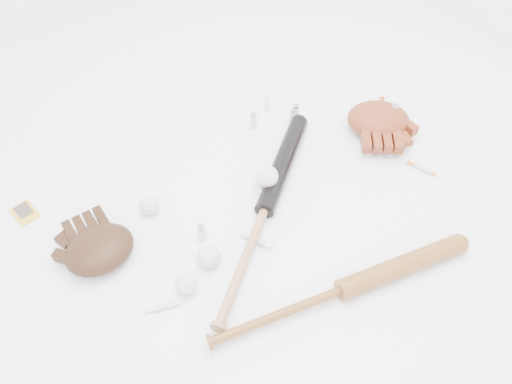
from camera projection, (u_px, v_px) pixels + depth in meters
bat_dark at (265, 209)px, 1.71m from camera, size 0.81×0.65×0.07m
bat_wood at (342, 290)px, 1.51m from camera, size 0.91×0.25×0.07m
glove_dark at (99, 249)px, 1.59m from camera, size 0.27×0.27×0.10m
glove_tan at (378, 119)px, 1.98m from camera, size 0.41×0.41×0.11m
trading_card at (25, 213)px, 1.74m from camera, size 0.09×0.11×0.01m
pedestal at (267, 188)px, 1.79m from camera, size 0.08×0.08×0.04m
baseball_on_pedestal at (267, 176)px, 1.74m from camera, size 0.08×0.08×0.08m
baseball_left at (186, 284)px, 1.53m from camera, size 0.07×0.07×0.07m
baseball_upper at (149, 205)px, 1.72m from camera, size 0.07×0.07×0.07m
baseball_mid at (209, 256)px, 1.58m from camera, size 0.08×0.08×0.08m
syringe_0 at (167, 306)px, 1.51m from camera, size 0.15×0.07×0.02m
syringe_1 at (254, 240)px, 1.66m from camera, size 0.10×0.16×0.02m
syringe_2 at (267, 102)px, 2.11m from camera, size 0.09×0.13×0.02m
syringe_3 at (424, 169)px, 1.86m from camera, size 0.07×0.15×0.02m
syringe_4 at (376, 108)px, 2.09m from camera, size 0.16×0.10×0.02m
vial_0 at (253, 120)px, 2.00m from camera, size 0.03×0.03×0.08m
vial_1 at (296, 112)px, 2.03m from camera, size 0.03×0.03×0.07m
vial_2 at (293, 116)px, 2.02m from camera, size 0.03×0.03×0.07m
vial_3 at (393, 115)px, 2.00m from camera, size 0.04×0.04×0.10m
vial_4 at (202, 232)px, 1.65m from camera, size 0.03×0.03×0.07m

